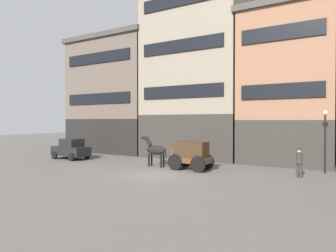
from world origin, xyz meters
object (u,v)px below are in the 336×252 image
Objects in this scene: sedan_dark at (71,149)px; streetlamp_curbside at (325,133)px; draft_horse at (155,150)px; cargo_wagon at (190,154)px; pedestrian_officer at (299,161)px; fire_hydrant_curbside at (75,150)px.

streetlamp_curbside is at bearing 9.45° from sedan_dark.
sedan_dark is (-8.88, -0.20, -0.36)m from draft_horse.
sedan_dark is at bearing -178.71° from draft_horse.
cargo_wagon is 0.78× the size of sedan_dark.
cargo_wagon is 11.83m from sedan_dark.
fire_hydrant_curbside is at bearing 174.30° from pedestrian_officer.
fire_hydrant_curbside is (-14.90, 2.99, -0.72)m from cargo_wagon.
draft_horse reaches higher than pedestrian_officer.
fire_hydrant_curbside is at bearing -179.66° from streetlamp_curbside.
fire_hydrant_curbside is (-3.07, 3.19, -0.49)m from sedan_dark.
draft_horse is 0.62× the size of sedan_dark.
draft_horse is 1.31× the size of pedestrian_officer.
draft_horse is 9.91m from pedestrian_officer.
sedan_dark is 2.12× the size of pedestrian_officer.
pedestrian_officer is (9.88, 0.81, -0.29)m from draft_horse.
draft_horse reaches higher than fire_hydrant_curbside.
cargo_wagon is at bearing -173.28° from pedestrian_officer.
sedan_dark is at bearing -179.04° from cargo_wagon.
cargo_wagon is at bearing -11.37° from fire_hydrant_curbside.
fire_hydrant_curbside is at bearing 168.63° from cargo_wagon.
fire_hydrant_curbside is at bearing 133.83° from sedan_dark.
cargo_wagon reaches higher than fire_hydrant_curbside.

